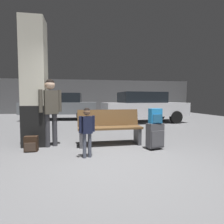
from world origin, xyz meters
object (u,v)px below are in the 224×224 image
object	(u,v)px
child	(87,127)
adult	(51,105)
parked_car_far	(60,105)
backpack_dark_floor	(31,144)
structural_pillar	(35,84)
bench	(110,127)
suitcase	(155,136)
parked_car_near	(143,106)
backpack_bright	(155,116)

from	to	relation	value
child	adult	xyz separation A→B (m)	(-0.84, 1.03, 0.40)
adult	parked_car_far	bearing A→B (deg)	93.94
backpack_dark_floor	child	bearing A→B (deg)	-27.88
structural_pillar	bench	size ratio (longest dim) A/B	1.92
suitcase	adult	xyz separation A→B (m)	(-2.41, 0.67, 0.69)
suitcase	parked_car_near	xyz separation A→B (m)	(1.40, 4.94, 0.48)
child	parked_car_near	bearing A→B (deg)	60.75
backpack_bright	backpack_dark_floor	bearing A→B (deg)	174.43
adult	backpack_dark_floor	distance (m)	1.00
structural_pillar	adult	world-z (taller)	structural_pillar
bench	suitcase	distance (m)	1.16
adult	backpack_dark_floor	bearing A→B (deg)	-133.02
suitcase	bench	bearing A→B (deg)	147.08
bench	parked_car_near	size ratio (longest dim) A/B	0.38
structural_pillar	backpack_dark_floor	bearing A→B (deg)	-87.18
backpack_bright	parked_car_far	distance (m)	7.54
bench	backpack_dark_floor	xyz separation A→B (m)	(-1.81, -0.36, -0.28)
child	backpack_bright	bearing A→B (deg)	13.20
parked_car_near	backpack_bright	bearing A→B (deg)	-105.84
parked_car_near	parked_car_far	size ratio (longest dim) A/B	1.01
suitcase	child	world-z (taller)	child
backpack_bright	parked_car_far	xyz separation A→B (m)	(-2.84, 6.98, 0.03)
adult	backpack_dark_floor	size ratio (longest dim) A/B	4.82
bench	parked_car_far	distance (m)	6.64
structural_pillar	parked_car_near	world-z (taller)	structural_pillar
adult	suitcase	bearing A→B (deg)	-15.46
suitcase	backpack_dark_floor	distance (m)	2.79
backpack_dark_floor	backpack_bright	bearing A→B (deg)	-5.57
bench	suitcase	size ratio (longest dim) A/B	2.68
adult	parked_car_near	size ratio (longest dim) A/B	0.39
backpack_bright	parked_car_far	bearing A→B (deg)	112.15
parked_car_near	parked_car_far	xyz separation A→B (m)	(-4.24, 2.05, 0.00)
structural_pillar	parked_car_far	world-z (taller)	structural_pillar
child	parked_car_near	xyz separation A→B (m)	(2.97, 5.30, 0.20)
structural_pillar	child	distance (m)	1.98
bench	backpack_bright	bearing A→B (deg)	-32.95
backpack_bright	adult	size ratio (longest dim) A/B	0.21
adult	parked_car_near	distance (m)	5.72
child	parked_car_near	distance (m)	6.08
structural_pillar	parked_car_near	bearing A→B (deg)	44.06
suitcase	parked_car_far	world-z (taller)	parked_car_far
structural_pillar	parked_car_near	distance (m)	5.90
structural_pillar	adult	xyz separation A→B (m)	(0.40, -0.20, -0.53)
parked_car_far	child	bearing A→B (deg)	-80.17
structural_pillar	parked_car_far	bearing A→B (deg)	90.34
bench	parked_car_far	xyz separation A→B (m)	(-1.88, 6.36, 0.36)
adult	backpack_bright	bearing A→B (deg)	-15.48
structural_pillar	backpack_bright	xyz separation A→B (m)	(2.81, -0.86, -0.77)
child	parked_car_far	world-z (taller)	parked_car_far
parked_car_near	parked_car_far	world-z (taller)	same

